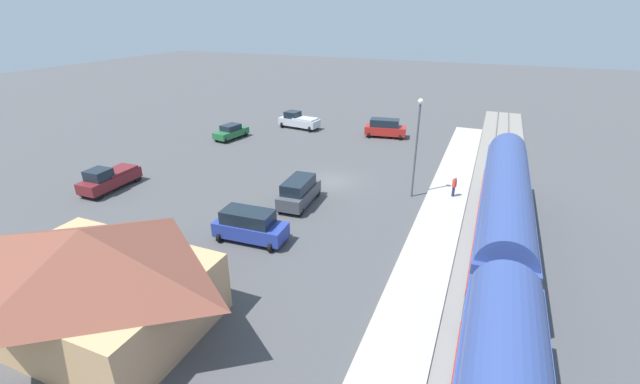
{
  "coord_description": "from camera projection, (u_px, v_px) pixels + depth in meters",
  "views": [
    {
      "loc": [
        -12.34,
        32.93,
        14.44
      ],
      "look_at": [
        -0.62,
        4.84,
        1.0
      ],
      "focal_mm": 23.3,
      "sensor_mm": 36.0,
      "label": 1
    }
  ],
  "objects": [
    {
      "name": "ground_plane",
      "position": [
        334.0,
        181.0,
        37.99
      ],
      "size": [
        200.0,
        200.0,
        0.0
      ],
      "primitive_type": "plane",
      "color": "#4C4C4F"
    },
    {
      "name": "railway_track",
      "position": [
        498.0,
        206.0,
        33.01
      ],
      "size": [
        4.8,
        70.0,
        0.3
      ],
      "color": "gray",
      "rests_on": "ground"
    },
    {
      "name": "platform",
      "position": [
        447.0,
        197.0,
        34.4
      ],
      "size": [
        3.2,
        46.0,
        0.3
      ],
      "color": "#B7B2A8",
      "rests_on": "ground"
    },
    {
      "name": "station_building",
      "position": [
        91.0,
        277.0,
        19.69
      ],
      "size": [
        11.2,
        8.12,
        5.38
      ],
      "color": "tan",
      "rests_on": "ground"
    },
    {
      "name": "pedestrian_on_platform",
      "position": [
        454.0,
        185.0,
        33.84
      ],
      "size": [
        0.36,
        0.36,
        1.71
      ],
      "color": "#23284C",
      "rests_on": "platform"
    },
    {
      "name": "suv_blue",
      "position": [
        250.0,
        225.0,
        27.85
      ],
      "size": [
        5.0,
        2.6,
        2.22
      ],
      "color": "#283D9E",
      "rests_on": "ground"
    },
    {
      "name": "sedan_green",
      "position": [
        231.0,
        132.0,
        50.11
      ],
      "size": [
        2.55,
        4.74,
        1.74
      ],
      "color": "#236638",
      "rests_on": "ground"
    },
    {
      "name": "pickup_maroon",
      "position": [
        109.0,
        178.0,
        35.89
      ],
      "size": [
        2.03,
        5.43,
        2.14
      ],
      "color": "maroon",
      "rests_on": "ground"
    },
    {
      "name": "pickup_silver",
      "position": [
        299.0,
        121.0,
        54.5
      ],
      "size": [
        5.61,
        3.02,
        2.14
      ],
      "color": "silver",
      "rests_on": "ground"
    },
    {
      "name": "suv_red",
      "position": [
        385.0,
        128.0,
        50.7
      ],
      "size": [
        5.14,
        2.96,
        2.22
      ],
      "color": "red",
      "rests_on": "ground"
    },
    {
      "name": "suv_charcoal",
      "position": [
        299.0,
        191.0,
        33.03
      ],
      "size": [
        2.22,
        5.0,
        2.22
      ],
      "color": "#47494F",
      "rests_on": "ground"
    },
    {
      "name": "light_pole_near_platform",
      "position": [
        417.0,
        138.0,
        32.87
      ],
      "size": [
        0.44,
        0.44,
        8.2
      ],
      "color": "#515156",
      "rests_on": "ground"
    }
  ]
}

